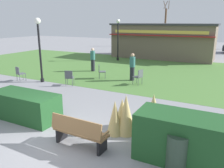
% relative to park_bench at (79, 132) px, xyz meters
% --- Properties ---
extents(ground_plane, '(80.00, 80.00, 0.00)m').
position_rel_park_bench_xyz_m(ground_plane, '(-0.71, -0.37, -0.48)').
color(ground_plane, gray).
extents(lawn_patch, '(36.00, 12.00, 0.01)m').
position_rel_park_bench_xyz_m(lawn_patch, '(-0.71, 11.26, -0.48)').
color(lawn_patch, '#4C7A38').
rests_on(lawn_patch, ground_plane).
extents(park_bench, '(1.72, 0.58, 0.95)m').
position_rel_park_bench_xyz_m(park_bench, '(0.00, 0.00, 0.00)').
color(park_bench, olive).
rests_on(park_bench, ground_plane).
extents(hedge_left, '(2.68, 1.10, 1.00)m').
position_rel_park_bench_xyz_m(hedge_left, '(-2.99, 0.75, 0.02)').
color(hedge_left, '#1E4C23').
rests_on(hedge_left, ground_plane).
extents(hedge_right, '(2.38, 1.10, 1.27)m').
position_rel_park_bench_xyz_m(hedge_right, '(2.76, 0.68, 0.15)').
color(hedge_right, '#1E4C23').
rests_on(hedge_right, ground_plane).
extents(ornamental_grass_behind_left, '(0.65, 0.65, 1.31)m').
position_rel_park_bench_xyz_m(ornamental_grass_behind_left, '(0.84, 1.40, 0.18)').
color(ornamental_grass_behind_left, tan).
rests_on(ornamental_grass_behind_left, ground_plane).
extents(ornamental_grass_behind_right, '(0.79, 0.79, 1.40)m').
position_rel_park_bench_xyz_m(ornamental_grass_behind_right, '(1.67, 1.63, 0.22)').
color(ornamental_grass_behind_right, tan).
rests_on(ornamental_grass_behind_right, ground_plane).
extents(ornamental_grass_behind_center, '(0.62, 0.62, 1.03)m').
position_rel_park_bench_xyz_m(ornamental_grass_behind_center, '(0.56, 1.73, 0.03)').
color(ornamental_grass_behind_center, tan).
rests_on(ornamental_grass_behind_center, ground_plane).
extents(ornamental_grass_behind_far, '(0.54, 0.54, 1.14)m').
position_rel_park_bench_xyz_m(ornamental_grass_behind_far, '(0.55, 1.20, 0.09)').
color(ornamental_grass_behind_far, tan).
rests_on(ornamental_grass_behind_far, ground_plane).
extents(lamppost_mid, '(0.36, 0.36, 3.75)m').
position_rel_park_bench_xyz_m(lamppost_mid, '(-6.35, 5.11, 1.90)').
color(lamppost_mid, black).
rests_on(lamppost_mid, ground_plane).
extents(lamppost_far, '(0.36, 0.36, 3.75)m').
position_rel_park_bench_xyz_m(lamppost_far, '(-5.77, 14.38, 1.90)').
color(lamppost_far, black).
rests_on(lamppost_far, ground_plane).
extents(trash_bin, '(0.52, 0.52, 0.95)m').
position_rel_park_bench_xyz_m(trash_bin, '(2.73, 0.21, -0.01)').
color(trash_bin, '#2D4233').
rests_on(trash_bin, ground_plane).
extents(food_kiosk, '(9.94, 4.07, 3.35)m').
position_rel_park_bench_xyz_m(food_kiosk, '(-2.49, 17.80, 1.21)').
color(food_kiosk, '#6B5B4C').
rests_on(food_kiosk, ground_plane).
extents(cafe_chair_west, '(0.54, 0.54, 0.89)m').
position_rel_park_bench_xyz_m(cafe_chair_west, '(-0.91, 7.17, 0.05)').
color(cafe_chair_west, '#4C5156').
rests_on(cafe_chair_west, ground_plane).
extents(cafe_chair_east, '(0.60, 0.60, 0.89)m').
position_rel_park_bench_xyz_m(cafe_chair_east, '(-3.60, 7.46, 0.05)').
color(cafe_chair_east, '#4C5156').
rests_on(cafe_chair_east, ground_plane).
extents(cafe_chair_center, '(0.55, 0.55, 0.89)m').
position_rel_park_bench_xyz_m(cafe_chair_center, '(-7.69, 4.62, 0.05)').
color(cafe_chair_center, '#4C5156').
rests_on(cafe_chair_center, ground_plane).
extents(cafe_chair_north, '(0.58, 0.58, 0.89)m').
position_rel_park_bench_xyz_m(cafe_chair_north, '(-4.35, 5.18, 0.05)').
color(cafe_chair_north, '#4C5156').
rests_on(cafe_chair_north, ground_plane).
extents(person_strolling, '(0.34, 0.34, 1.69)m').
position_rel_park_bench_xyz_m(person_strolling, '(-5.27, 9.17, 0.38)').
color(person_strolling, '#23232D').
rests_on(person_strolling, ground_plane).
extents(person_standing, '(0.34, 0.34, 1.69)m').
position_rel_park_bench_xyz_m(person_standing, '(-1.64, 7.94, 0.38)').
color(person_standing, '#23232D').
rests_on(person_standing, ground_plane).
extents(parked_car_west_slot, '(4.21, 2.09, 1.20)m').
position_rel_park_bench_xyz_m(parked_car_west_slot, '(-5.74, 25.09, 0.16)').
color(parked_car_west_slot, silver).
rests_on(parked_car_west_slot, ground_plane).
extents(parked_car_center_slot, '(4.27, 2.19, 1.20)m').
position_rel_park_bench_xyz_m(parked_car_center_slot, '(-0.85, 25.09, 0.16)').
color(parked_car_center_slot, navy).
rests_on(parked_car_center_slot, ground_plane).
extents(tree_left_bg, '(0.91, 0.96, 6.42)m').
position_rel_park_bench_xyz_m(tree_left_bg, '(-5.40, 29.57, 2.36)').
color(tree_left_bg, brown).
rests_on(tree_left_bg, ground_plane).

